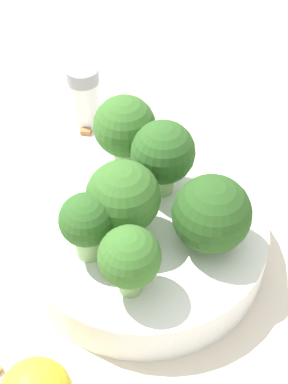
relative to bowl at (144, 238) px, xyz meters
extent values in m
plane|color=beige|center=(0.00, 0.00, -0.02)|extent=(3.00, 3.00, 0.00)
cylinder|color=white|center=(0.00, 0.00, 0.00)|extent=(0.18, 0.18, 0.03)
cylinder|color=#84AD66|center=(-0.01, 0.05, 0.03)|extent=(0.02, 0.02, 0.03)
sphere|color=#386B28|center=(-0.01, 0.05, 0.05)|extent=(0.04, 0.04, 0.04)
cylinder|color=#84AD66|center=(0.01, 0.01, 0.03)|extent=(0.02, 0.02, 0.03)
sphere|color=#386B28|center=(0.01, 0.01, 0.05)|extent=(0.05, 0.05, 0.05)
cylinder|color=#8EB770|center=(0.04, -0.05, 0.03)|extent=(0.02, 0.02, 0.03)
sphere|color=#386B28|center=(0.04, -0.05, 0.06)|extent=(0.05, 0.05, 0.05)
cylinder|color=#8EB770|center=(0.00, -0.04, 0.03)|extent=(0.02, 0.02, 0.03)
sphere|color=#2D5B23|center=(0.00, -0.04, 0.05)|extent=(0.05, 0.05, 0.05)
cylinder|color=#8EB770|center=(-0.05, 0.00, 0.03)|extent=(0.02, 0.02, 0.02)
sphere|color=#28511E|center=(-0.05, 0.00, 0.05)|extent=(0.05, 0.05, 0.05)
cylinder|color=#8EB770|center=(0.02, 0.04, 0.03)|extent=(0.02, 0.02, 0.03)
sphere|color=#2D5B23|center=(0.02, 0.04, 0.05)|extent=(0.04, 0.04, 0.04)
cylinder|color=silver|center=(0.11, -0.13, 0.01)|extent=(0.03, 0.03, 0.05)
cylinder|color=gray|center=(0.11, -0.13, 0.04)|extent=(0.03, 0.03, 0.01)
cube|color=olive|center=(0.10, -0.11, -0.01)|extent=(0.01, 0.01, 0.01)
camera|label=1|loc=(-0.09, 0.23, 0.30)|focal=50.00mm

